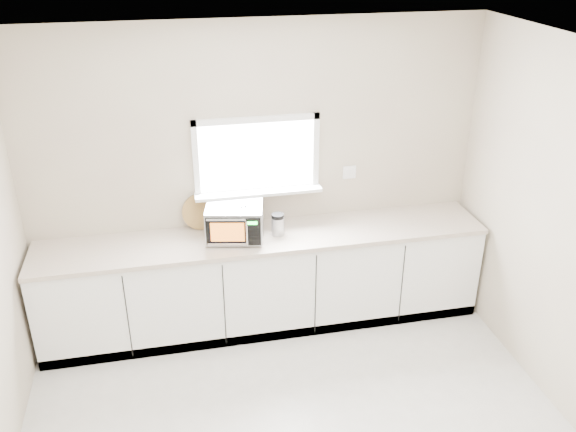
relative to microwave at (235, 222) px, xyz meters
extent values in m
cube|color=beige|center=(0.25, 0.32, 0.27)|extent=(4.00, 0.02, 2.70)
cube|color=white|center=(0.25, 0.30, 0.47)|extent=(1.00, 0.02, 0.60)
cube|color=white|center=(0.25, 0.24, 0.15)|extent=(1.12, 0.16, 0.03)
cube|color=white|center=(0.25, 0.29, 0.80)|extent=(1.10, 0.04, 0.05)
cube|color=white|center=(0.25, 0.29, 0.15)|extent=(1.10, 0.04, 0.05)
cube|color=white|center=(-0.28, 0.29, 0.47)|extent=(0.05, 0.04, 0.70)
cube|color=white|center=(0.77, 0.29, 0.47)|extent=(0.05, 0.04, 0.70)
cube|color=white|center=(1.10, 0.31, 0.24)|extent=(0.12, 0.01, 0.12)
cube|color=white|center=(0.25, 0.02, -0.64)|extent=(3.92, 0.60, 0.88)
cube|color=#C1B19F|center=(0.25, 0.01, -0.18)|extent=(3.92, 0.64, 0.04)
cylinder|color=black|center=(-0.22, -0.09, -0.15)|extent=(0.02, 0.02, 0.01)
cylinder|color=black|center=(-0.17, 0.18, -0.15)|extent=(0.02, 0.02, 0.01)
cylinder|color=black|center=(0.17, -0.17, -0.15)|extent=(0.02, 0.02, 0.01)
cylinder|color=black|center=(0.22, 0.11, -0.15)|extent=(0.02, 0.02, 0.01)
cube|color=#B3B5BA|center=(0.00, 0.01, 0.00)|extent=(0.53, 0.45, 0.28)
cube|color=black|center=(-0.04, -0.18, 0.00)|extent=(0.45, 0.10, 0.25)
cube|color=orange|center=(-0.08, -0.17, 0.00)|extent=(0.27, 0.06, 0.17)
cylinder|color=silver|center=(0.07, -0.22, 0.00)|extent=(0.02, 0.02, 0.22)
cube|color=black|center=(0.12, -0.21, 0.00)|extent=(0.11, 0.03, 0.24)
cube|color=#19FF33|center=(0.12, -0.22, 0.08)|extent=(0.08, 0.02, 0.03)
cube|color=silver|center=(0.00, 0.01, 0.14)|extent=(0.53, 0.45, 0.01)
cube|color=#402017|center=(0.07, 0.01, -0.03)|extent=(0.12, 0.22, 0.26)
cube|color=black|center=(0.04, -0.04, 0.08)|extent=(0.02, 0.04, 0.09)
cube|color=black|center=(0.07, -0.04, 0.09)|extent=(0.02, 0.04, 0.09)
cube|color=black|center=(0.10, -0.04, 0.07)|extent=(0.02, 0.04, 0.09)
cube|color=black|center=(0.06, -0.04, 0.11)|extent=(0.02, 0.04, 0.09)
cube|color=black|center=(0.09, -0.04, 0.11)|extent=(0.02, 0.04, 0.09)
cylinder|color=#AC8442|center=(-0.27, 0.26, 0.00)|extent=(0.32, 0.08, 0.32)
cylinder|color=#B3B5BA|center=(0.37, 0.00, -0.08)|extent=(0.12, 0.12, 0.16)
cylinder|color=black|center=(0.37, 0.00, 0.02)|extent=(0.12, 0.12, 0.04)
camera|label=1|loc=(-0.52, -4.62, 2.31)|focal=38.00mm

